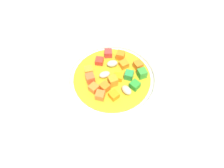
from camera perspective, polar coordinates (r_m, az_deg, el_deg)
The scene contains 4 objects.
ground_plane at distance 48.12cm, azimuth -0.00°, elevation -2.53°, with size 140.00×140.00×2.00cm, color silver.
soup_bowl_main at distance 44.72cm, azimuth 0.02°, elevation 0.20°, with size 18.93×18.93×6.90cm.
spoon at distance 46.33cm, azimuth 17.71°, elevation -7.29°, with size 9.29×17.64×0.89cm.
side_bowl_small at distance 55.40cm, azimuth -16.03°, elevation 10.85°, with size 14.02×14.02×4.97cm.
Camera 1 is at (-6.05, 24.55, 39.94)cm, focal length 35.15 mm.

